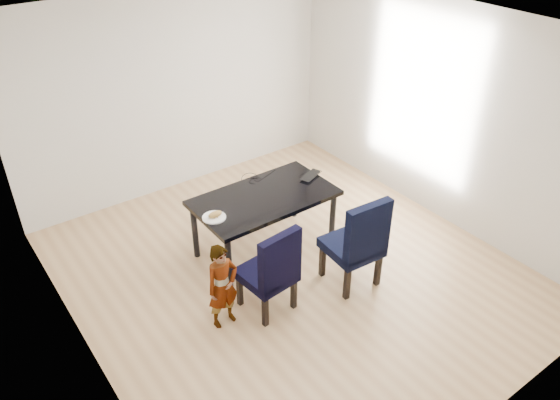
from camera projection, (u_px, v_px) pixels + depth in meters
floor at (290, 271)px, 6.21m from camera, size 4.50×5.00×0.01m
ceiling at (294, 31)px, 4.76m from camera, size 4.50×5.00×0.01m
wall_back at (177, 93)px, 7.19m from camera, size 4.50×0.01×2.70m
wall_front at (511, 308)px, 3.77m from camera, size 4.50×0.01×2.70m
wall_left at (67, 247)px, 4.36m from camera, size 0.01×5.00×2.70m
wall_right at (440, 113)px, 6.61m from camera, size 0.01×5.00×2.70m
dining_table at (265, 223)px, 6.34m from camera, size 1.60×0.90×0.75m
chair_left at (266, 268)px, 5.46m from camera, size 0.54×0.55×1.02m
chair_right at (352, 239)px, 5.78m from camera, size 0.57×0.59×1.11m
child at (223, 286)px, 5.28m from camera, size 0.35×0.24×0.93m
plate at (214, 217)px, 5.77m from camera, size 0.31×0.31×0.01m
sandwich at (215, 214)px, 5.75m from camera, size 0.17×0.11×0.06m
laptop at (307, 175)px, 6.52m from camera, size 0.37×0.30×0.03m
cable_tangle at (256, 180)px, 6.43m from camera, size 0.19×0.19×0.01m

